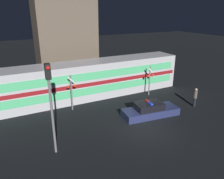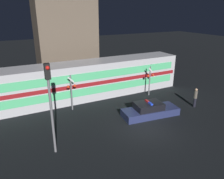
# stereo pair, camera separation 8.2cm
# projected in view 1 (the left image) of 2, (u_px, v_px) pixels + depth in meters

# --- Properties ---
(ground_plane) EXTENTS (120.00, 120.00, 0.00)m
(ground_plane) POSITION_uv_depth(u_px,v_px,m) (147.00, 128.00, 16.55)
(ground_plane) COLOR black
(train) EXTENTS (21.91, 2.87, 3.66)m
(train) POSITION_uv_depth(u_px,v_px,m) (79.00, 81.00, 21.56)
(train) COLOR silver
(train) RESTS_ON ground_plane
(police_car) EXTENTS (4.96, 2.29, 1.30)m
(police_car) POSITION_uv_depth(u_px,v_px,m) (150.00, 110.00, 18.44)
(police_car) COLOR navy
(police_car) RESTS_ON ground_plane
(pedestrian) EXTENTS (0.30, 0.30, 1.80)m
(pedestrian) POSITION_uv_depth(u_px,v_px,m) (195.00, 97.00, 19.98)
(pedestrian) COLOR black
(pedestrian) RESTS_ON ground_plane
(crossing_signal_near) EXTENTS (0.85, 0.34, 3.10)m
(crossing_signal_near) POSITION_uv_depth(u_px,v_px,m) (150.00, 78.00, 22.38)
(crossing_signal_near) COLOR slate
(crossing_signal_near) RESTS_ON ground_plane
(crossing_signal_far) EXTENTS (0.85, 0.34, 3.23)m
(crossing_signal_far) POSITION_uv_depth(u_px,v_px,m) (71.00, 90.00, 18.98)
(crossing_signal_far) COLOR slate
(crossing_signal_far) RESTS_ON ground_plane
(traffic_light_corner) EXTENTS (0.30, 0.46, 5.72)m
(traffic_light_corner) POSITION_uv_depth(u_px,v_px,m) (50.00, 97.00, 12.54)
(traffic_light_corner) COLOR slate
(traffic_light_corner) RESTS_ON ground_plane
(building_left) EXTENTS (6.84, 4.03, 10.56)m
(building_left) POSITION_uv_depth(u_px,v_px,m) (66.00, 38.00, 26.05)
(building_left) COLOR brown
(building_left) RESTS_ON ground_plane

